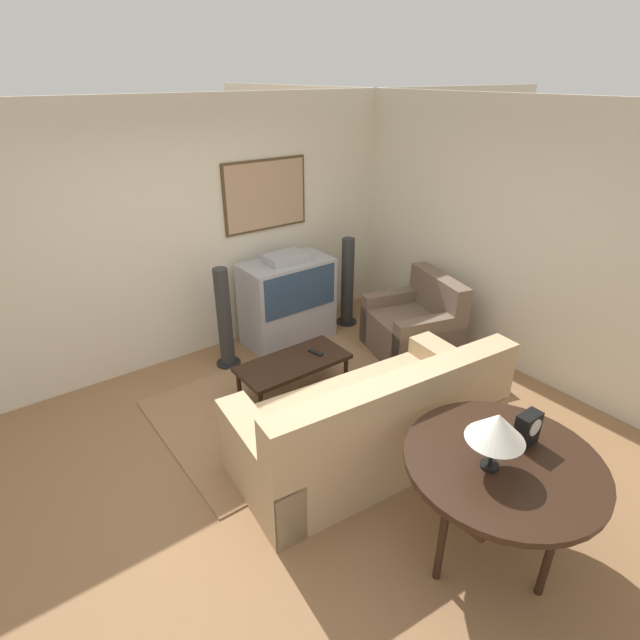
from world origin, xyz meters
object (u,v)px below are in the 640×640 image
(speaker_tower_right, at_px, (347,284))
(tv, at_px, (287,301))
(armchair, at_px, (414,327))
(table_lamp, at_px, (497,428))
(console_table, at_px, (503,468))
(speaker_tower_left, at_px, (225,321))
(coffee_table, at_px, (293,365))
(mantel_clock, at_px, (527,429))
(couch, at_px, (371,425))

(speaker_tower_right, bearing_deg, tv, 175.10)
(tv, height_order, armchair, tv)
(armchair, xyz_separation_m, table_lamp, (-1.67, -2.14, 0.77))
(console_table, xyz_separation_m, table_lamp, (-0.13, 0.02, 0.36))
(speaker_tower_left, bearing_deg, console_table, -85.17)
(table_lamp, bearing_deg, coffee_table, 87.41)
(table_lamp, xyz_separation_m, speaker_tower_left, (-0.14, 3.15, -0.54))
(table_lamp, bearing_deg, speaker_tower_left, 92.58)
(tv, distance_m, coffee_table, 1.17)
(tv, height_order, speaker_tower_right, speaker_tower_right)
(armchair, height_order, mantel_clock, mantel_clock)
(armchair, height_order, speaker_tower_right, speaker_tower_right)
(couch, xyz_separation_m, speaker_tower_right, (1.43, 2.03, 0.20))
(armchair, bearing_deg, speaker_tower_right, -156.52)
(tv, xyz_separation_m, armchair, (0.98, -1.08, -0.20))
(couch, height_order, table_lamp, table_lamp)
(tv, relative_size, speaker_tower_left, 0.97)
(tv, bearing_deg, couch, -105.73)
(table_lamp, relative_size, mantel_clock, 1.72)
(mantel_clock, bearing_deg, speaker_tower_right, 69.52)
(table_lamp, xyz_separation_m, speaker_tower_right, (1.53, 3.15, -0.54))
(couch, relative_size, armchair, 2.04)
(tv, relative_size, mantel_clock, 4.80)
(speaker_tower_right, bearing_deg, armchair, -82.13)
(coffee_table, bearing_deg, armchair, -3.10)
(couch, distance_m, coffee_table, 1.11)
(armchair, distance_m, table_lamp, 2.83)
(tv, height_order, table_lamp, table_lamp)
(coffee_table, distance_m, mantel_clock, 2.31)
(armchair, xyz_separation_m, speaker_tower_left, (-1.82, 1.01, 0.22))
(couch, distance_m, table_lamp, 1.35)
(console_table, relative_size, table_lamp, 3.12)
(tv, height_order, console_table, tv)
(tv, relative_size, console_table, 0.89)
(speaker_tower_left, bearing_deg, armchair, -29.05)
(coffee_table, bearing_deg, speaker_tower_right, 32.79)
(armchair, bearing_deg, tv, -122.24)
(coffee_table, relative_size, mantel_clock, 4.82)
(couch, distance_m, mantel_clock, 1.28)
(coffee_table, bearing_deg, mantel_clock, -83.47)
(console_table, bearing_deg, speaker_tower_left, 94.83)
(couch, height_order, speaker_tower_right, speaker_tower_right)
(tv, distance_m, mantel_clock, 3.27)
(tv, bearing_deg, armchair, -47.86)
(console_table, xyz_separation_m, mantel_clock, (0.23, 0.02, 0.18))
(armchair, bearing_deg, console_table, -19.93)
(console_table, height_order, speaker_tower_left, speaker_tower_left)
(console_table, bearing_deg, armchair, 54.45)
(mantel_clock, height_order, speaker_tower_left, speaker_tower_left)
(table_lamp, bearing_deg, tv, 77.82)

